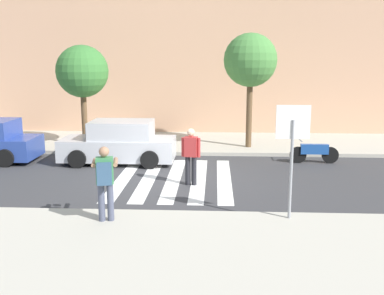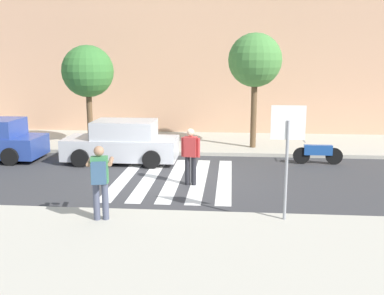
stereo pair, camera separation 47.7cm
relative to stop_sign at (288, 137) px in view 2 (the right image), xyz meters
name	(u,v)px [view 2 (the right image)]	position (x,y,z in m)	size (l,w,h in m)	color
ground_plane	(174,180)	(-3.03, 3.58, -2.05)	(120.00, 120.00, 0.00)	#38383A
sidewalk_near	(130,269)	(-3.03, -2.62, -1.98)	(60.00, 6.00, 0.14)	#B2AD9E
sidewalk_far	(191,142)	(-3.03, 9.58, -1.98)	(60.00, 4.80, 0.14)	#B2AD9E
building_facade_far	(198,67)	(-3.03, 13.98, 1.22)	(56.00, 4.00, 6.55)	tan
crosswalk_stripe_0	(125,177)	(-4.63, 3.78, -2.05)	(0.44, 5.20, 0.01)	silver
crosswalk_stripe_1	(150,178)	(-3.83, 3.78, -2.05)	(0.44, 5.20, 0.01)	silver
crosswalk_stripe_2	(174,178)	(-3.03, 3.78, -2.05)	(0.44, 5.20, 0.01)	silver
crosswalk_stripe_3	(199,179)	(-2.23, 3.78, -2.05)	(0.44, 5.20, 0.01)	silver
crosswalk_stripe_4	(225,179)	(-1.43, 3.78, -2.05)	(0.44, 5.20, 0.01)	silver
stop_sign	(288,137)	(0.00, 0.00, 0.00)	(0.76, 0.08, 2.63)	gray
photographer_with_backpack	(100,176)	(-4.19, -0.42, -0.89)	(0.68, 0.91, 1.72)	#474C60
pedestrian_crossing	(191,153)	(-2.45, 3.11, -1.08)	(0.57, 0.30, 1.72)	#232328
parked_car_silver	(122,143)	(-5.22, 5.88, -1.33)	(4.10, 1.92, 1.55)	#B7BABF
motorcycle	(318,153)	(1.88, 6.18, -1.64)	(1.76, 0.60, 0.87)	black
street_tree_west	(88,72)	(-7.21, 8.40, 1.15)	(2.14, 2.14, 4.16)	brown
street_tree_center	(255,61)	(-0.34, 8.40, 1.60)	(2.15, 2.15, 4.62)	brown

